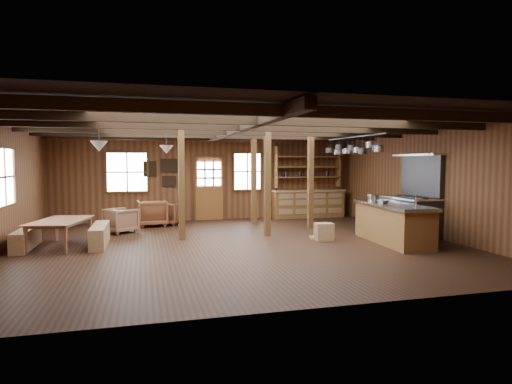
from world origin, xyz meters
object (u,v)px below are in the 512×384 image
Objects in this scene: kitchen_island at (393,223)px; commercial_range at (411,210)px; armchair_c at (121,220)px; armchair_b at (167,214)px; dining_table at (62,233)px; armchair_a at (152,213)px.

commercial_range is at bearing 40.62° from kitchen_island.
commercial_range is 7.74m from armchair_c.
kitchen_island reaches higher than armchair_b.
armchair_b is 1.76m from armchair_c.
armchair_a reaches higher than dining_table.
armchair_b is at bearing -28.91° from dining_table.
armchair_a reaches higher than armchair_b.
armchair_b is at bearing -163.30° from armchair_a.
commercial_range is at bearing 147.86° from armchair_a.
dining_table is at bearing 175.44° from commercial_range.
armchair_a is at bearing 146.03° from kitchen_island.
commercial_range is 7.36m from armchair_a.
kitchen_island reaches higher than armchair_a.
armchair_b reaches higher than dining_table.
commercial_range reaches higher than armchair_c.
armchair_b is at bearing -82.31° from armchair_c.
dining_table is (-7.50, 1.47, -0.17)m from kitchen_island.
armchair_c is (1.19, 1.70, 0.03)m from dining_table.
commercial_range reaches higher than armchair_a.
armchair_a is (-5.47, 4.20, -0.09)m from kitchen_island.
dining_table is 2.02× the size of armchair_a.
dining_table is at bearing 109.82° from armchair_c.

